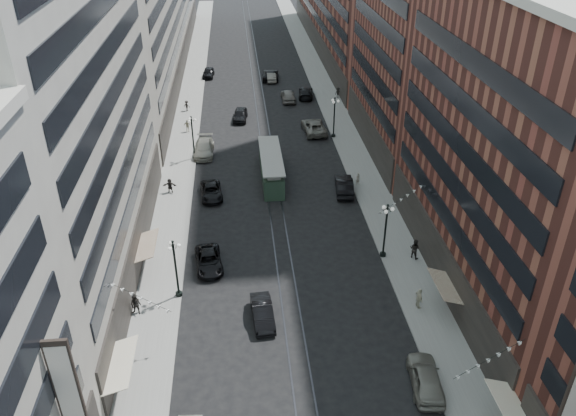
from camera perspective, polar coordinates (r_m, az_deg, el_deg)
name	(u,v)px	position (r m, az deg, el deg)	size (l,w,h in m)	color
ground	(266,140)	(75.98, -2.29, 6.91)	(220.00, 220.00, 0.00)	black
sidewalk_west	(187,115)	(85.45, -10.18, 9.25)	(4.00, 180.00, 0.15)	gray
sidewalk_east	(334,110)	(86.36, 4.72, 9.86)	(4.00, 180.00, 0.15)	gray
rail_west	(257,113)	(85.20, -3.17, 9.57)	(0.12, 180.00, 0.02)	#2D2D33
rail_east	(266,113)	(85.25, -2.22, 9.61)	(0.12, 180.00, 0.02)	#2D2D33
building_west_mid	(65,121)	(47.53, -21.69, 8.18)	(8.00, 36.00, 28.00)	#AAA697
building_east_mid	(508,154)	(46.59, 21.40, 5.09)	(8.00, 30.00, 24.00)	brown
lamppost_sw_far	(176,267)	(46.75, -11.35, -5.88)	(1.03, 1.14, 5.52)	black
lamppost_sw_mid	(193,136)	(70.30, -9.65, 7.23)	(1.03, 1.14, 5.52)	black
lamppost_se_far	(385,229)	(51.31, 9.87, -2.11)	(1.03, 1.14, 5.52)	black
lamppost_se_mid	(334,116)	(75.79, 4.72, 9.30)	(1.03, 1.14, 5.52)	black
streetcar	(271,168)	(65.20, -1.72, 4.11)	(2.43, 11.00, 3.04)	#273E2D
car_2	(209,260)	(51.16, -8.05, -5.30)	(2.29, 4.96, 1.38)	black
car_4	(426,378)	(41.20, 13.83, -16.41)	(2.02, 5.01, 1.71)	slate
car_5	(263,313)	(45.10, -2.60, -10.58)	(1.59, 4.55, 1.50)	black
pedestrian_2	(136,305)	(46.90, -15.19, -9.46)	(0.89, 0.49, 1.82)	black
pedestrian_4	(419,298)	(47.08, 13.17, -8.93)	(1.09, 0.50, 1.86)	#BDB89D
car_7	(211,191)	(62.20, -7.80, 1.69)	(2.26, 4.90, 1.36)	black
car_8	(204,148)	(72.28, -8.53, 6.05)	(2.39, 5.89, 1.71)	gray
car_9	(208,73)	(102.73, -8.10, 13.46)	(1.85, 4.59, 1.56)	black
car_10	(344,185)	(62.78, 5.73, 2.31)	(1.83, 5.25, 1.73)	black
car_11	(314,127)	(78.08, 2.65, 8.26)	(2.85, 6.18, 1.72)	slate
car_12	(306,92)	(91.78, 1.81, 11.68)	(2.23, 5.48, 1.59)	black
car_13	(240,115)	(82.62, -4.88, 9.42)	(1.91, 4.75, 1.62)	black
car_14	(271,77)	(99.61, -1.74, 13.17)	(1.54, 4.41, 1.45)	slate
pedestrian_5	(170,186)	(63.58, -11.91, 2.25)	(1.51, 0.44, 1.63)	black
pedestrian_6	(188,126)	(79.12, -10.17, 8.23)	(1.01, 0.46, 1.73)	#BDB89D
pedestrian_7	(415,249)	(52.72, 12.74, -4.05)	(0.95, 0.52, 1.95)	black
pedestrian_8	(358,179)	(64.31, 7.11, 2.98)	(0.55, 0.36, 1.50)	#A19685
pedestrian_9	(338,93)	(91.42, 5.11, 11.61)	(1.04, 0.43, 1.61)	black
car_extra_0	(288,95)	(89.98, 0.03, 11.37)	(2.09, 5.19, 1.77)	slate
car_extra_1	(271,75)	(100.60, -1.79, 13.39)	(2.68, 5.82, 1.62)	black
pedestrian_extra_0	(187,106)	(86.87, -10.24, 10.20)	(1.00, 0.41, 1.54)	black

